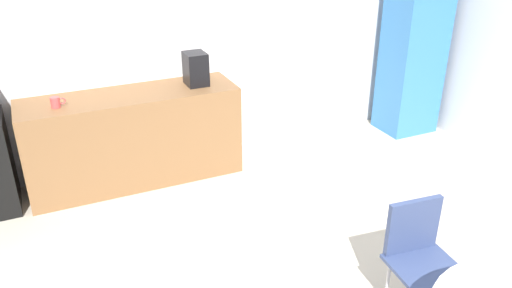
{
  "coord_description": "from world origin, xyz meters",
  "views": [
    {
      "loc": [
        -1.49,
        -1.93,
        2.53
      ],
      "look_at": [
        -0.11,
        1.08,
        0.95
      ],
      "focal_mm": 35.78,
      "sensor_mm": 36.0,
      "label": 1
    }
  ],
  "objects_px": {
    "chair_navy": "(419,249)",
    "mug_green": "(200,79)",
    "coffee_maker": "(196,69)",
    "locker_cabinet": "(412,56)",
    "mug_white": "(56,102)"
  },
  "relations": [
    {
      "from": "mug_green",
      "to": "coffee_maker",
      "type": "bearing_deg",
      "value": -161.67
    },
    {
      "from": "chair_navy",
      "to": "mug_green",
      "type": "height_order",
      "value": "mug_green"
    },
    {
      "from": "locker_cabinet",
      "to": "coffee_maker",
      "type": "relative_size",
      "value": 5.68
    },
    {
      "from": "mug_white",
      "to": "locker_cabinet",
      "type": "bearing_deg",
      "value": -0.32
    },
    {
      "from": "coffee_maker",
      "to": "mug_green",
      "type": "bearing_deg",
      "value": 18.33
    },
    {
      "from": "chair_navy",
      "to": "mug_green",
      "type": "relative_size",
      "value": 6.43
    },
    {
      "from": "chair_navy",
      "to": "mug_green",
      "type": "distance_m",
      "value": 2.71
    },
    {
      "from": "mug_white",
      "to": "mug_green",
      "type": "bearing_deg",
      "value": 3.95
    },
    {
      "from": "locker_cabinet",
      "to": "chair_navy",
      "type": "distance_m",
      "value": 3.22
    },
    {
      "from": "chair_navy",
      "to": "locker_cabinet",
      "type": "bearing_deg",
      "value": 51.56
    },
    {
      "from": "chair_navy",
      "to": "mug_white",
      "type": "relative_size",
      "value": 6.43
    },
    {
      "from": "coffee_maker",
      "to": "chair_navy",
      "type": "bearing_deg",
      "value": -76.98
    },
    {
      "from": "chair_navy",
      "to": "mug_green",
      "type": "xyz_separation_m",
      "value": [
        -0.56,
        2.62,
        0.43
      ]
    },
    {
      "from": "mug_white",
      "to": "mug_green",
      "type": "distance_m",
      "value": 1.36
    },
    {
      "from": "locker_cabinet",
      "to": "coffee_maker",
      "type": "xyz_separation_m",
      "value": [
        -2.59,
        0.1,
        0.15
      ]
    }
  ]
}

